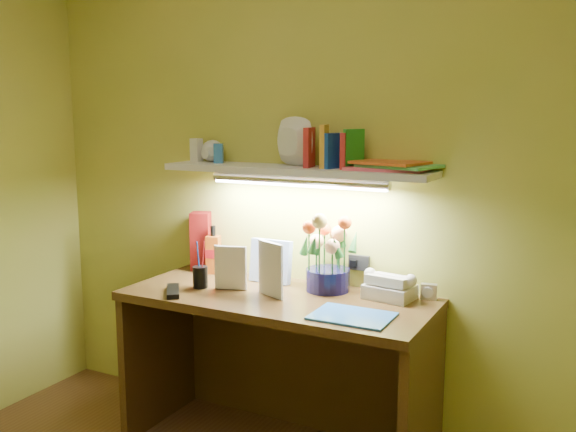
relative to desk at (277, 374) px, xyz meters
The scene contains 13 objects.
desk is the anchor object (origin of this frame).
flower_bouquet 0.60m from the desk, 46.53° to the left, with size 0.22×0.22×0.35m, color black, non-canonical shape.
telephone 0.66m from the desk, 21.86° to the left, with size 0.21×0.16×0.12m, color beige, non-canonical shape.
desk_clock 0.79m from the desk, 22.35° to the left, with size 0.07×0.03×0.07m, color #AFAFB4.
whisky_bottle 0.72m from the desk, 156.78° to the left, with size 0.07×0.07×0.25m, color #A64810, non-canonical shape.
whisky_box 0.82m from the desk, 157.36° to the left, with size 0.10×0.10×0.30m, color #590A08.
pen_cup 0.60m from the desk, behind, with size 0.07×0.07×0.17m, color black.
art_card 0.53m from the desk, 125.81° to the left, with size 0.21×0.04×0.21m, color silver, non-canonical shape.
tv_remote 0.61m from the desk, 156.14° to the right, with size 0.05×0.20×0.02m, color black.
blue_folder 0.58m from the desk, 17.52° to the right, with size 0.32×0.23×0.01m, color blue.
desk_book_a 0.57m from the desk, behind, with size 0.15×0.02×0.21m, color silver.
desk_book_b 0.51m from the desk, behind, with size 0.18×0.02×0.25m, color silver.
wall_shelf 0.97m from the desk, 82.01° to the left, with size 1.31×0.34×0.22m.
Camera 1 is at (1.33, -1.25, 1.57)m, focal length 40.00 mm.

